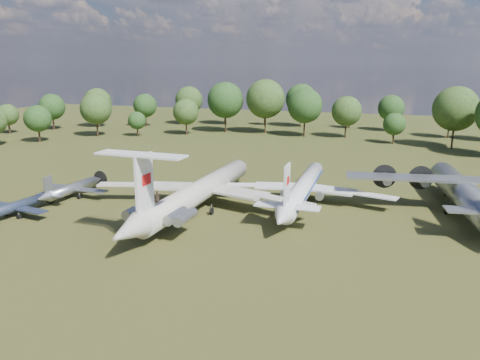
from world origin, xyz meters
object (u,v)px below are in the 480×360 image
(tu104_jet, at_px, (303,192))
(person_on_il62, at_px, (157,197))
(an12_transport, at_px, (463,197))
(small_prop_northwest, at_px, (73,191))
(small_prop_west, at_px, (13,210))
(il62_airliner, at_px, (200,195))

(tu104_jet, xyz_separation_m, person_on_il62, (-14.79, -20.99, 3.48))
(tu104_jet, xyz_separation_m, an12_transport, (23.76, 2.70, 0.58))
(small_prop_northwest, bearing_deg, tu104_jet, 16.70)
(tu104_jet, xyz_separation_m, small_prop_west, (-39.00, -20.21, -0.82))
(il62_airliner, height_order, person_on_il62, person_on_il62)
(small_prop_west, relative_size, person_on_il62, 8.94)
(tu104_jet, xyz_separation_m, small_prop_northwest, (-37.25, -8.94, -0.72))
(an12_transport, bearing_deg, small_prop_northwest, -177.79)
(il62_airliner, distance_m, tu104_jet, 16.57)
(small_prop_northwest, height_order, person_on_il62, person_on_il62)
(an12_transport, height_order, small_prop_west, an12_transport)
(tu104_jet, relative_size, an12_transport, 1.01)
(il62_airliner, xyz_separation_m, an12_transport, (38.16, 10.90, 0.24))
(tu104_jet, distance_m, person_on_il62, 25.91)
(il62_airliner, relative_size, tu104_jet, 1.20)
(small_prop_west, height_order, person_on_il62, person_on_il62)
(tu104_jet, relative_size, small_prop_west, 2.55)
(person_on_il62, bearing_deg, tu104_jet, -140.25)
(small_prop_northwest, relative_size, person_on_il62, 9.76)
(il62_airliner, bearing_deg, small_prop_west, -152.20)
(il62_airliner, distance_m, small_prop_northwest, 22.89)
(small_prop_northwest, bearing_deg, an12_transport, 14.00)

